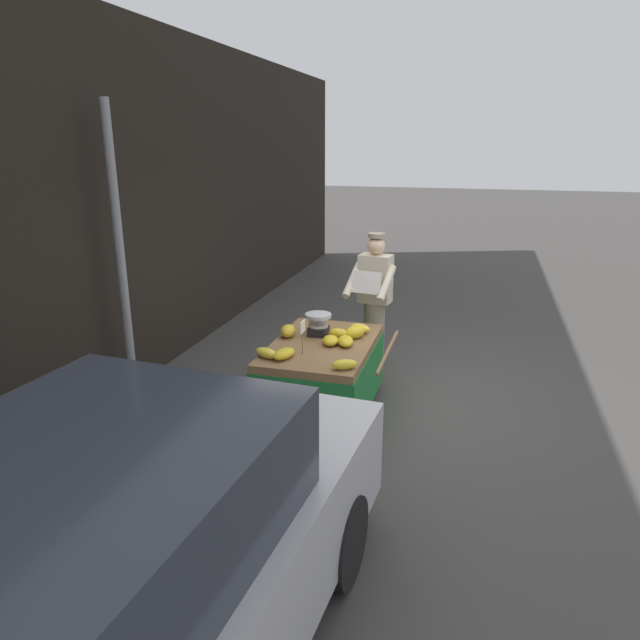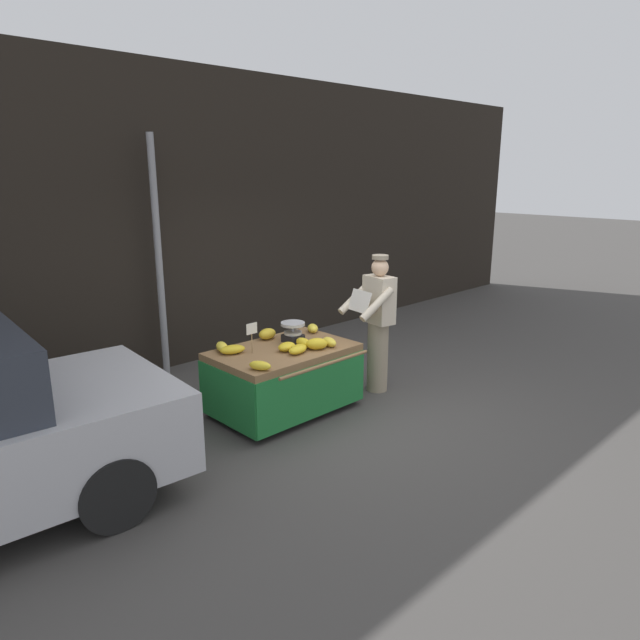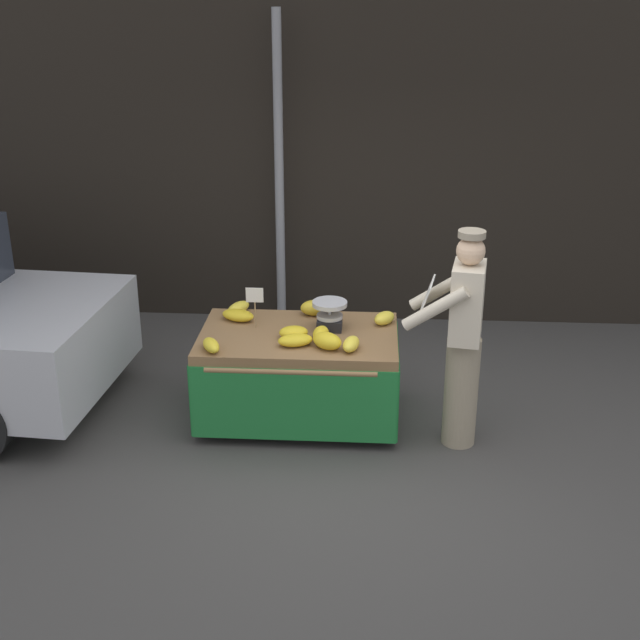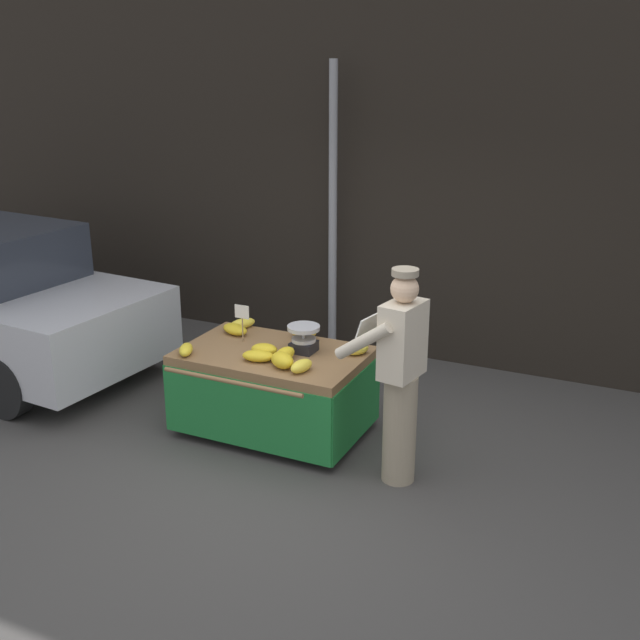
{
  "view_description": "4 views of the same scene",
  "coord_description": "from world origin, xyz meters",
  "px_view_note": "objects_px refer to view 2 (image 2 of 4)",
  "views": [
    {
      "loc": [
        -5.95,
        -0.84,
        2.76
      ],
      "look_at": [
        -0.32,
        0.73,
        0.94
      ],
      "focal_mm": 32.56,
      "sensor_mm": 36.0,
      "label": 1
    },
    {
      "loc": [
        -4.47,
        -4.03,
        2.7
      ],
      "look_at": [
        -0.08,
        0.52,
        1.03
      ],
      "focal_mm": 31.98,
      "sensor_mm": 36.0,
      "label": 2
    },
    {
      "loc": [
        0.03,
        -5.48,
        3.35
      ],
      "look_at": [
        -0.35,
        0.52,
        0.93
      ],
      "focal_mm": 47.12,
      "sensor_mm": 36.0,
      "label": 3
    },
    {
      "loc": [
        2.49,
        -4.79,
        3.16
      ],
      "look_at": [
        -0.08,
        0.64,
        1.11
      ],
      "focal_mm": 43.47,
      "sensor_mm": 36.0,
      "label": 4
    }
  ],
  "objects_px": {
    "banana_cart": "(284,366)",
    "banana_bunch_4": "(329,342)",
    "street_pole": "(159,260)",
    "banana_bunch_5": "(222,347)",
    "banana_bunch_0": "(267,334)",
    "banana_bunch_3": "(287,347)",
    "banana_bunch_8": "(313,328)",
    "banana_bunch_2": "(232,349)",
    "banana_bunch_7": "(303,343)",
    "price_sign": "(252,331)",
    "banana_bunch_1": "(298,349)",
    "banana_bunch_6": "(260,366)",
    "vendor_person": "(377,323)",
    "banana_bunch_9": "(317,344)",
    "weighing_scale": "(293,332)"
  },
  "relations": [
    {
      "from": "street_pole",
      "to": "banana_bunch_5",
      "type": "bearing_deg",
      "value": -96.37
    },
    {
      "from": "price_sign",
      "to": "banana_bunch_5",
      "type": "height_order",
      "value": "price_sign"
    },
    {
      "from": "banana_bunch_9",
      "to": "banana_bunch_5",
      "type": "bearing_deg",
      "value": 138.71
    },
    {
      "from": "banana_bunch_5",
      "to": "banana_bunch_8",
      "type": "distance_m",
      "value": 1.24
    },
    {
      "from": "banana_bunch_1",
      "to": "banana_bunch_3",
      "type": "xyz_separation_m",
      "value": [
        -0.03,
        0.15,
        0.0
      ]
    },
    {
      "from": "price_sign",
      "to": "banana_bunch_8",
      "type": "relative_size",
      "value": 1.6
    },
    {
      "from": "banana_bunch_5",
      "to": "banana_cart",
      "type": "bearing_deg",
      "value": -36.75
    },
    {
      "from": "banana_bunch_2",
      "to": "banana_bunch_1",
      "type": "bearing_deg",
      "value": -43.03
    },
    {
      "from": "banana_bunch_1",
      "to": "vendor_person",
      "type": "bearing_deg",
      "value": -2.7
    },
    {
      "from": "street_pole",
      "to": "banana_bunch_3",
      "type": "relative_size",
      "value": 13.86
    },
    {
      "from": "banana_bunch_4",
      "to": "banana_bunch_5",
      "type": "bearing_deg",
      "value": 143.85
    },
    {
      "from": "banana_bunch_2",
      "to": "banana_bunch_3",
      "type": "relative_size",
      "value": 1.23
    },
    {
      "from": "banana_bunch_3",
      "to": "banana_bunch_5",
      "type": "bearing_deg",
      "value": 135.66
    },
    {
      "from": "banana_bunch_4",
      "to": "banana_bunch_5",
      "type": "xyz_separation_m",
      "value": [
        -0.97,
        0.71,
        -0.0
      ]
    },
    {
      "from": "banana_bunch_1",
      "to": "banana_bunch_8",
      "type": "bearing_deg",
      "value": 35.53
    },
    {
      "from": "banana_cart",
      "to": "banana_bunch_4",
      "type": "distance_m",
      "value": 0.59
    },
    {
      "from": "street_pole",
      "to": "banana_cart",
      "type": "relative_size",
      "value": 1.97
    },
    {
      "from": "banana_bunch_2",
      "to": "weighing_scale",
      "type": "bearing_deg",
      "value": -9.48
    },
    {
      "from": "banana_bunch_9",
      "to": "banana_bunch_8",
      "type": "bearing_deg",
      "value": 50.44
    },
    {
      "from": "banana_bunch_7",
      "to": "banana_bunch_8",
      "type": "bearing_deg",
      "value": 36.8
    },
    {
      "from": "street_pole",
      "to": "banana_bunch_2",
      "type": "relative_size",
      "value": 11.29
    },
    {
      "from": "weighing_scale",
      "to": "banana_bunch_4",
      "type": "height_order",
      "value": "weighing_scale"
    },
    {
      "from": "weighing_scale",
      "to": "banana_bunch_8",
      "type": "distance_m",
      "value": 0.46
    },
    {
      "from": "banana_bunch_0",
      "to": "banana_bunch_4",
      "type": "bearing_deg",
      "value": -65.01
    },
    {
      "from": "street_pole",
      "to": "banana_bunch_9",
      "type": "height_order",
      "value": "street_pole"
    },
    {
      "from": "banana_bunch_1",
      "to": "banana_bunch_6",
      "type": "height_order",
      "value": "same"
    },
    {
      "from": "banana_cart",
      "to": "banana_bunch_4",
      "type": "relative_size",
      "value": 6.92
    },
    {
      "from": "banana_bunch_3",
      "to": "banana_bunch_8",
      "type": "bearing_deg",
      "value": 25.35
    },
    {
      "from": "banana_bunch_2",
      "to": "banana_bunch_3",
      "type": "xyz_separation_m",
      "value": [
        0.49,
        -0.33,
        -0.0
      ]
    },
    {
      "from": "banana_bunch_9",
      "to": "vendor_person",
      "type": "relative_size",
      "value": 0.14
    },
    {
      "from": "banana_bunch_0",
      "to": "banana_bunch_2",
      "type": "xyz_separation_m",
      "value": [
        -0.62,
        -0.17,
        -0.02
      ]
    },
    {
      "from": "street_pole",
      "to": "banana_bunch_0",
      "type": "height_order",
      "value": "street_pole"
    },
    {
      "from": "street_pole",
      "to": "banana_bunch_3",
      "type": "xyz_separation_m",
      "value": [
        0.33,
        -2.13,
        -0.77
      ]
    },
    {
      "from": "street_pole",
      "to": "banana_bunch_3",
      "type": "height_order",
      "value": "street_pole"
    },
    {
      "from": "street_pole",
      "to": "weighing_scale",
      "type": "height_order",
      "value": "street_pole"
    },
    {
      "from": "weighing_scale",
      "to": "banana_bunch_2",
      "type": "relative_size",
      "value": 1.01
    },
    {
      "from": "banana_bunch_6",
      "to": "banana_bunch_7",
      "type": "xyz_separation_m",
      "value": [
        0.82,
        0.25,
        0.01
      ]
    },
    {
      "from": "banana_bunch_2",
      "to": "banana_bunch_7",
      "type": "relative_size",
      "value": 1.23
    },
    {
      "from": "weighing_scale",
      "to": "vendor_person",
      "type": "xyz_separation_m",
      "value": [
        1.02,
        -0.42,
        -0.0
      ]
    },
    {
      "from": "banana_bunch_7",
      "to": "banana_bunch_9",
      "type": "bearing_deg",
      "value": -69.54
    },
    {
      "from": "street_pole",
      "to": "banana_cart",
      "type": "distance_m",
      "value": 2.31
    },
    {
      "from": "banana_bunch_3",
      "to": "banana_bunch_4",
      "type": "distance_m",
      "value": 0.5
    },
    {
      "from": "banana_bunch_3",
      "to": "banana_bunch_4",
      "type": "xyz_separation_m",
      "value": [
        0.46,
        -0.21,
        0.0
      ]
    },
    {
      "from": "banana_bunch_3",
      "to": "banana_bunch_8",
      "type": "height_order",
      "value": "banana_bunch_8"
    },
    {
      "from": "banana_bunch_6",
      "to": "banana_bunch_1",
      "type": "bearing_deg",
      "value": 12.29
    },
    {
      "from": "price_sign",
      "to": "banana_bunch_2",
      "type": "bearing_deg",
      "value": 139.62
    },
    {
      "from": "banana_cart",
      "to": "price_sign",
      "type": "distance_m",
      "value": 0.59
    },
    {
      "from": "banana_bunch_1",
      "to": "banana_bunch_5",
      "type": "relative_size",
      "value": 1.01
    },
    {
      "from": "banana_bunch_2",
      "to": "banana_bunch_5",
      "type": "relative_size",
      "value": 1.04
    },
    {
      "from": "banana_bunch_3",
      "to": "banana_bunch_2",
      "type": "bearing_deg",
      "value": 145.81
    }
  ]
}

